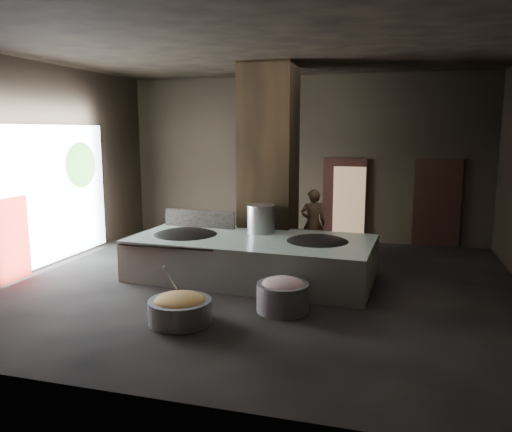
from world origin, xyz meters
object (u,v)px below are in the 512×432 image
(cook, at_px, (313,223))
(wok_left, at_px, (186,239))
(veg_basin, at_px, (180,311))
(stock_pot, at_px, (261,220))
(hearth_platform, at_px, (252,258))
(meat_basin, at_px, (283,297))
(wok_right, at_px, (317,246))

(cook, bearing_deg, wok_left, 29.13)
(veg_basin, bearing_deg, stock_pot, 81.68)
(veg_basin, bearing_deg, hearth_platform, 81.04)
(veg_basin, bearing_deg, cook, 74.14)
(wok_left, xyz_separation_m, cook, (2.38, 2.13, 0.07))
(hearth_platform, xyz_separation_m, meat_basin, (1.04, -1.74, -0.18))
(cook, bearing_deg, hearth_platform, 53.22)
(wok_right, distance_m, cook, 2.07)
(wok_right, distance_m, stock_pot, 1.44)
(wok_left, bearing_deg, hearth_platform, 1.97)
(hearth_platform, xyz_separation_m, veg_basin, (-0.42, -2.67, -0.24))
(hearth_platform, bearing_deg, wok_right, 5.31)
(wok_left, xyz_separation_m, stock_pot, (1.50, 0.60, 0.38))
(wok_right, bearing_deg, cook, 101.72)
(wok_right, xyz_separation_m, cook, (-0.42, 2.03, 0.07))
(cook, bearing_deg, meat_basin, 79.00)
(cook, relative_size, veg_basin, 1.63)
(hearth_platform, distance_m, wok_right, 1.39)
(hearth_platform, bearing_deg, stock_pot, 87.99)
(veg_basin, bearing_deg, wok_right, 56.93)
(cook, bearing_deg, wok_right, 89.00)
(hearth_platform, relative_size, wok_right, 3.41)
(hearth_platform, bearing_deg, wok_left, -174.84)
(stock_pot, height_order, cook, cook)
(wok_right, xyz_separation_m, veg_basin, (-1.77, -2.72, -0.56))
(stock_pot, height_order, veg_basin, stock_pot)
(hearth_platform, height_order, meat_basin, hearth_platform)
(hearth_platform, relative_size, veg_basin, 4.86)
(stock_pot, bearing_deg, wok_left, -158.20)
(wok_left, distance_m, veg_basin, 2.87)
(cook, bearing_deg, stock_pot, 47.42)
(stock_pot, bearing_deg, cook, 60.13)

